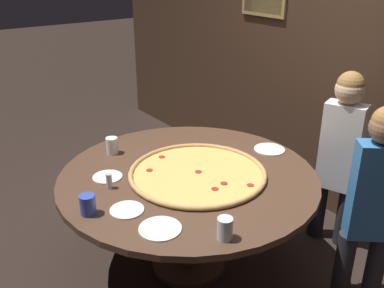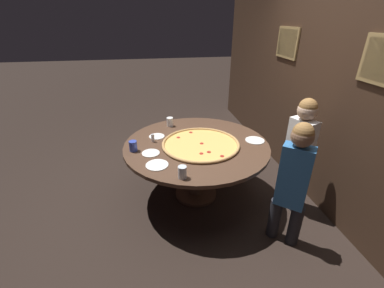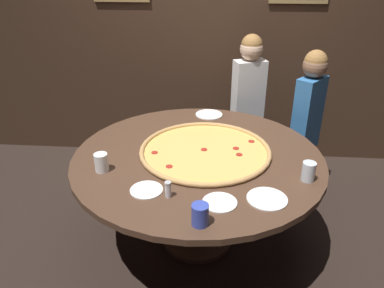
% 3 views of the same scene
% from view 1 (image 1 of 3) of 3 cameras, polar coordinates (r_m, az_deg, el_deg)
% --- Properties ---
extents(ground_plane, '(24.00, 24.00, 0.00)m').
position_cam_1_polar(ground_plane, '(3.21, -0.47, -15.75)').
color(ground_plane, black).
extents(back_wall, '(6.40, 0.08, 2.60)m').
position_cam_1_polar(back_wall, '(3.60, 18.76, 10.69)').
color(back_wall, '#3D281C').
rests_on(back_wall, ground_plane).
extents(dining_table, '(1.69, 1.69, 0.74)m').
position_cam_1_polar(dining_table, '(2.86, -0.51, -6.11)').
color(dining_table, '#4C3323').
rests_on(dining_table, ground_plane).
extents(giant_pizza, '(0.90, 0.90, 0.03)m').
position_cam_1_polar(giant_pizza, '(2.78, 0.74, -3.87)').
color(giant_pizza, '#EAB75B').
rests_on(giant_pizza, dining_table).
extents(drink_cup_beside_pizza, '(0.09, 0.09, 0.12)m').
position_cam_1_polar(drink_cup_beside_pizza, '(2.43, -13.73, -7.87)').
color(drink_cup_beside_pizza, '#384CB7').
rests_on(drink_cup_beside_pizza, dining_table).
extents(drink_cup_near_left, '(0.08, 0.08, 0.12)m').
position_cam_1_polar(drink_cup_near_left, '(2.18, 4.41, -11.18)').
color(drink_cup_near_left, silver).
rests_on(drink_cup_near_left, dining_table).
extents(drink_cup_centre_back, '(0.08, 0.08, 0.12)m').
position_cam_1_polar(drink_cup_centre_back, '(3.12, -10.62, -0.20)').
color(drink_cup_centre_back, white).
rests_on(drink_cup_centre_back, dining_table).
extents(white_plate_far_back, '(0.19, 0.19, 0.01)m').
position_cam_1_polar(white_plate_far_back, '(2.81, -11.21, -4.32)').
color(white_plate_far_back, white).
rests_on(white_plate_far_back, dining_table).
extents(white_plate_beside_cup, '(0.23, 0.23, 0.01)m').
position_cam_1_polar(white_plate_beside_cup, '(2.27, -4.27, -11.17)').
color(white_plate_beside_cup, white).
rests_on(white_plate_beside_cup, dining_table).
extents(white_plate_right_side, '(0.23, 0.23, 0.01)m').
position_cam_1_polar(white_plate_right_side, '(3.19, 10.28, -0.70)').
color(white_plate_right_side, white).
rests_on(white_plate_right_side, dining_table).
extents(white_plate_left_side, '(0.19, 0.19, 0.01)m').
position_cam_1_polar(white_plate_left_side, '(2.44, -8.67, -8.68)').
color(white_plate_left_side, white).
rests_on(white_plate_left_side, dining_table).
extents(condiment_shaker, '(0.04, 0.04, 0.10)m').
position_cam_1_polar(condiment_shaker, '(2.66, -11.00, -4.86)').
color(condiment_shaker, silver).
rests_on(condiment_shaker, dining_table).
extents(diner_far_left, '(0.35, 0.24, 1.34)m').
position_cam_1_polar(diner_far_left, '(3.26, 19.18, -0.82)').
color(diner_far_left, '#232328').
rests_on(diner_far_left, ground_plane).
extents(diner_centre_back, '(0.30, 0.32, 1.29)m').
position_cam_1_polar(diner_centre_back, '(2.79, 23.01, -6.31)').
color(diner_centre_back, '#232328').
rests_on(diner_centre_back, ground_plane).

